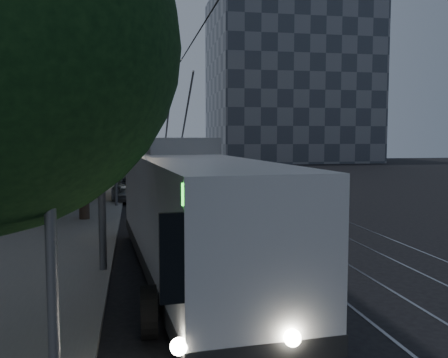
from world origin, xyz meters
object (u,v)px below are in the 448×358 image
pickup_silver (136,187)px  streetlamp_near (115,62)px  car_white_a (159,180)px  trolleybus (190,213)px  car_white_b (142,180)px  car_white_c (154,170)px  streetlamp_far (119,96)px  car_white_d (145,169)px

pickup_silver → streetlamp_near: size_ratio=0.55×
pickup_silver → car_white_a: size_ratio=1.24×
trolleybus → car_white_b: (-0.95, 22.53, -1.08)m
car_white_a → streetlamp_near: (-2.10, -20.73, 4.95)m
trolleybus → car_white_c: bearing=84.8°
car_white_c → streetlamp_far: streetlamp_far is taller
car_white_d → car_white_a: bearing=-71.6°
car_white_b → trolleybus: bearing=-75.9°
car_white_c → streetlamp_near: size_ratio=0.45×
trolleybus → car_white_a: 21.27m
pickup_silver → streetlamp_far: (-1.07, 8.11, 5.87)m
car_white_a → car_white_c: (0.00, 9.56, -0.01)m
pickup_silver → car_white_d: 16.25m
car_white_d → streetlamp_near: streetlamp_near is taller
streetlamp_near → streetlamp_far: size_ratio=0.84×
pickup_silver → car_white_d: pickup_silver is taller
trolleybus → streetlamp_near: (-1.90, 0.52, 3.97)m
streetlamp_near → streetlamp_far: bearing=91.4°
trolleybus → car_white_a: (0.20, 21.24, -0.98)m
car_white_a → car_white_c: bearing=66.2°
car_white_a → car_white_b: car_white_a is taller
car_white_a → car_white_c: size_ratio=0.99×
car_white_b → car_white_d: (0.42, 10.00, 0.07)m
car_white_d → streetlamp_far: 10.23m
pickup_silver → car_white_c: pickup_silver is taller
trolleybus → streetlamp_far: (-2.47, 24.41, 4.90)m
car_white_a → pickup_silver: bearing=-131.7°
pickup_silver → car_white_d: (0.87, 16.23, -0.04)m
car_white_b → car_white_c: size_ratio=0.99×
car_white_a → streetlamp_near: bearing=-119.5°
car_white_b → streetlamp_far: (-1.52, 1.89, 5.98)m
pickup_silver → car_white_c: size_ratio=1.23×
car_white_a → car_white_b: 1.73m
car_white_a → trolleybus: bearing=-114.3°
trolleybus → pickup_silver: 16.39m
streetlamp_near → car_white_c: bearing=86.0°
car_white_b → streetlamp_near: streetlamp_near is taller
car_white_a → streetlamp_far: (-2.67, 3.17, 5.88)m
car_white_c → car_white_d: car_white_c is taller
trolleybus → car_white_c: size_ratio=2.93×
car_white_b → car_white_a: bearing=-36.5°
car_white_b → streetlamp_near: 22.60m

